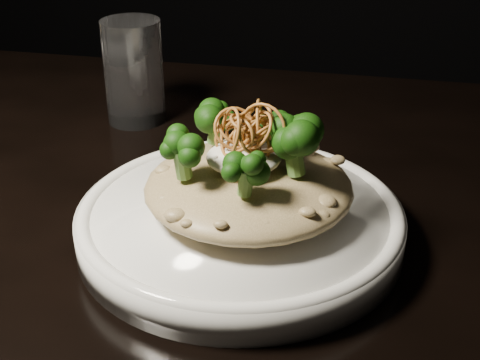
{
  "coord_description": "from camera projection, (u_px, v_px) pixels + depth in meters",
  "views": [
    {
      "loc": [
        0.2,
        -0.5,
        1.06
      ],
      "look_at": [
        0.1,
        -0.04,
        0.81
      ],
      "focal_mm": 50.0,
      "sensor_mm": 36.0,
      "label": 1
    }
  ],
  "objects": [
    {
      "name": "broccoli",
      "position": [
        237.0,
        139.0,
        0.52
      ],
      "size": [
        0.14,
        0.14,
        0.05
      ],
      "primitive_type": null,
      "color": "black",
      "rests_on": "risotto"
    },
    {
      "name": "shallots",
      "position": [
        247.0,
        129.0,
        0.52
      ],
      "size": [
        0.05,
        0.05,
        0.03
      ],
      "primitive_type": null,
      "color": "brown",
      "rests_on": "cheese"
    },
    {
      "name": "risotto",
      "position": [
        249.0,
        187.0,
        0.54
      ],
      "size": [
        0.17,
        0.17,
        0.04
      ],
      "primitive_type": "ellipsoid",
      "color": "brown",
      "rests_on": "plate"
    },
    {
      "name": "cheese",
      "position": [
        244.0,
        157.0,
        0.53
      ],
      "size": [
        0.06,
        0.06,
        0.02
      ],
      "primitive_type": "ellipsoid",
      "color": "white",
      "rests_on": "risotto"
    },
    {
      "name": "plate",
      "position": [
        240.0,
        224.0,
        0.55
      ],
      "size": [
        0.27,
        0.27,
        0.03
      ],
      "primitive_type": "cylinder",
      "color": "white",
      "rests_on": "table"
    },
    {
      "name": "table",
      "position": [
        148.0,
        278.0,
        0.65
      ],
      "size": [
        1.1,
        0.8,
        0.75
      ],
      "color": "black",
      "rests_on": "ground"
    },
    {
      "name": "drinking_glass",
      "position": [
        134.0,
        72.0,
        0.76
      ],
      "size": [
        0.08,
        0.08,
        0.12
      ],
      "primitive_type": "cylinder",
      "rotation": [
        0.0,
        0.0,
        -0.18
      ],
      "color": "silver",
      "rests_on": "table"
    }
  ]
}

